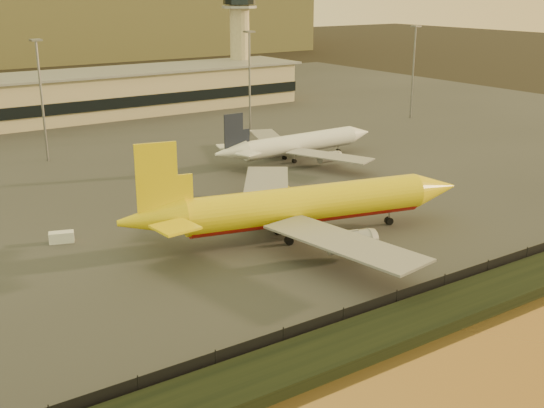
{
  "coord_description": "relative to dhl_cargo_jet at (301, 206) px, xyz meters",
  "views": [
    {
      "loc": [
        -50.1,
        -63.89,
        35.83
      ],
      "look_at": [
        1.64,
        12.0,
        6.39
      ],
      "focal_mm": 45.0,
      "sensor_mm": 36.0,
      "label": 1
    }
  ],
  "objects": [
    {
      "name": "ground",
      "position": [
        -7.05,
        -12.41,
        -4.98
      ],
      "size": [
        900.0,
        900.0,
        0.0
      ],
      "primitive_type": "plane",
      "color": "black",
      "rests_on": "ground"
    },
    {
      "name": "control_tower",
      "position": [
        62.95,
        118.59,
        16.68
      ],
      "size": [
        11.2,
        11.2,
        35.5
      ],
      "color": "tan",
      "rests_on": "tarmac"
    },
    {
      "name": "embankment",
      "position": [
        -7.05,
        -29.41,
        -4.28
      ],
      "size": [
        320.0,
        7.0,
        1.4
      ],
      "primitive_type": "cube",
      "color": "black",
      "rests_on": "ground"
    },
    {
      "name": "gse_vehicle_white",
      "position": [
        -30.17,
        17.71,
        -3.99
      ],
      "size": [
        3.84,
        2.64,
        1.58
      ],
      "primitive_type": "cube",
      "rotation": [
        0.0,
        0.0,
        -0.33
      ],
      "color": "white",
      "rests_on": "tarmac"
    },
    {
      "name": "white_narrowbody_jet",
      "position": [
        27.53,
        38.18,
        -1.29
      ],
      "size": [
        40.61,
        39.75,
        11.7
      ],
      "rotation": [
        0.0,
        0.0,
        0.02
      ],
      "color": "white",
      "rests_on": "tarmac"
    },
    {
      "name": "gse_vehicle_yellow",
      "position": [
        9.15,
        19.04,
        -3.92
      ],
      "size": [
        4.15,
        2.91,
        1.71
      ],
      "primitive_type": "cube",
      "rotation": [
        0.0,
        0.0,
        -0.35
      ],
      "color": "yellow",
      "rests_on": "tarmac"
    },
    {
      "name": "tarmac",
      "position": [
        -7.05,
        82.59,
        -4.88
      ],
      "size": [
        320.0,
        220.0,
        0.2
      ],
      "primitive_type": "cube",
      "color": "#2D2D2D",
      "rests_on": "ground"
    },
    {
      "name": "perimeter_fence",
      "position": [
        -7.05,
        -25.41,
        -3.68
      ],
      "size": [
        300.0,
        0.05,
        2.2
      ],
      "primitive_type": "cube",
      "color": "black",
      "rests_on": "tarmac"
    },
    {
      "name": "dhl_cargo_jet",
      "position": [
        0.0,
        0.0,
        0.0
      ],
      "size": [
        53.16,
        51.14,
        16.0
      ],
      "rotation": [
        0.0,
        0.0,
        -0.23
      ],
      "color": "yellow",
      "rests_on": "tarmac"
    },
    {
      "name": "apron_light_masts",
      "position": [
        7.95,
        62.59,
        10.73
      ],
      "size": [
        152.2,
        12.2,
        25.4
      ],
      "color": "slate",
      "rests_on": "tarmac"
    }
  ]
}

